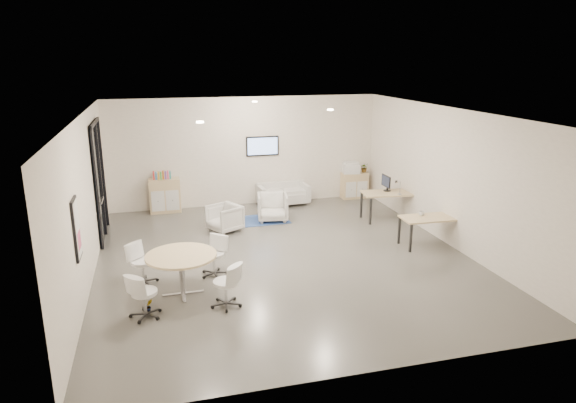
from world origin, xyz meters
The scene contains 21 objects.
room_shell centered at (0.00, 0.00, 1.60)m, with size 9.60×10.60×4.80m.
glass_door centered at (-3.95, 2.51, 1.50)m, with size 0.09×1.90×2.85m.
artwork centered at (-3.97, -1.60, 1.55)m, with size 0.05×0.54×1.04m.
wall_tv centered at (0.50, 4.46, 1.75)m, with size 0.98×0.06×0.58m.
ceiling_spots centered at (-0.20, 0.83, 3.18)m, with size 3.14×4.14×0.03m.
sideboard_left centered at (-2.42, 4.25, 0.48)m, with size 0.86×0.45×0.97m.
sideboard_right centered at (3.40, 4.28, 0.40)m, with size 0.81×0.39×0.81m.
books centered at (-2.46, 4.25, 1.08)m, with size 0.50×0.14×0.22m.
printer centered at (3.27, 4.28, 0.98)m, with size 0.57×0.50×0.36m.
loveseat centered at (1.03, 4.12, 0.30)m, with size 1.55×0.85×0.56m.
blue_rug centered at (0.06, 2.77, 0.01)m, with size 1.49×0.99×0.01m, color #33579C.
armchair_left centered at (-1.01, 2.14, 0.38)m, with size 0.73×0.68×0.75m, color beige.
armchair_right centered at (0.38, 2.69, 0.41)m, with size 0.79×0.74×0.81m, color beige.
desk_rear centered at (3.48, 1.98, 0.68)m, with size 1.52×0.88×0.76m.
desk_front centered at (3.50, -0.14, 0.63)m, with size 1.37×0.72×0.70m.
monitor centered at (3.44, 2.13, 1.00)m, with size 0.20×0.50×0.44m.
round_table centered at (-2.29, -1.29, 0.72)m, with size 1.31×1.31×0.80m.
meeting_chairs centered at (-2.29, -1.29, 0.41)m, with size 2.25×2.25×0.82m.
plant_cabinet centered at (3.72, 4.28, 0.93)m, with size 0.26×0.29×0.23m, color #3F7F3F.
plant_floor centered at (-2.92, -1.91, 0.06)m, with size 0.15×0.27×0.12m, color #3F7F3F.
cup centered at (3.36, 0.01, 0.77)m, with size 0.13×0.11×0.13m, color white.
Camera 1 is at (-2.65, -10.32, 4.31)m, focal length 32.00 mm.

